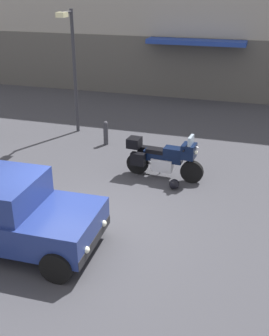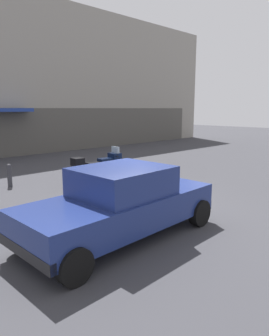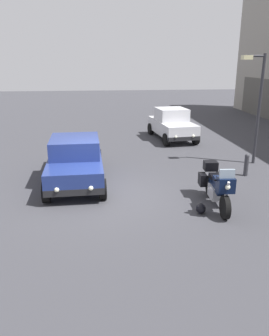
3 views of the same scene
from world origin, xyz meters
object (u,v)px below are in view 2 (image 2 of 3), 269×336
Objects in this scene: helmet at (119,182)px; bollard_curbside at (9,175)px; car_sedan_far at (121,203)px; motorcycle at (99,168)px.

bollard_curbside reaches higher than helmet.
car_sedan_far is 5.53× the size of bollard_curbside.
car_sedan_far reaches higher than helmet.
helmet is at bearing -41.30° from bollard_curbside.
motorcycle is 4.93m from car_sedan_far.
bollard_curbside is at bearing 87.18° from car_sedan_far.
helmet is 0.34× the size of bollard_curbside.
motorcycle reaches higher than bollard_curbside.
car_sedan_far reaches higher than bollard_curbside.
bollard_curbside is at bearing 138.70° from helmet.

